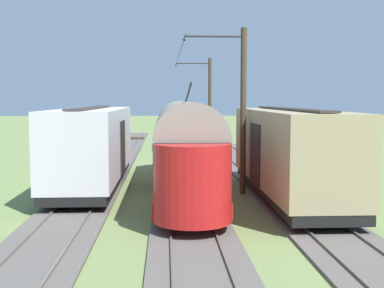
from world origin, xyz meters
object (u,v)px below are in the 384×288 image
(vintage_streetcar, at_px, (184,145))
(catenary_pole_mid_near, at_px, (242,108))
(coach_far_siding, at_px, (289,151))
(boxcar_adjacent, at_px, (93,145))
(catenary_pole_foreground, at_px, (209,104))

(vintage_streetcar, bearing_deg, catenary_pole_mid_near, 169.40)
(coach_far_siding, bearing_deg, catenary_pole_mid_near, -44.31)
(boxcar_adjacent, relative_size, catenary_pole_foreground, 1.59)
(catenary_pole_foreground, height_order, catenary_pole_mid_near, same)
(catenary_pole_foreground, bearing_deg, boxcar_adjacent, 65.78)
(vintage_streetcar, relative_size, catenary_pole_foreground, 2.30)
(boxcar_adjacent, bearing_deg, catenary_pole_foreground, -114.22)
(vintage_streetcar, distance_m, boxcar_adjacent, 4.64)
(catenary_pole_foreground, xyz_separation_m, catenary_pole_mid_near, (0.00, 17.56, 0.00))
(vintage_streetcar, relative_size, boxcar_adjacent, 1.44)
(vintage_streetcar, xyz_separation_m, catenary_pole_mid_near, (-2.64, 0.49, 1.73))
(vintage_streetcar, xyz_separation_m, boxcar_adjacent, (4.45, -1.31, -0.10))
(coach_far_siding, xyz_separation_m, catenary_pole_foreground, (1.80, -19.32, 1.83))
(vintage_streetcar, bearing_deg, coach_far_siding, 153.11)
(vintage_streetcar, height_order, boxcar_adjacent, vintage_streetcar)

